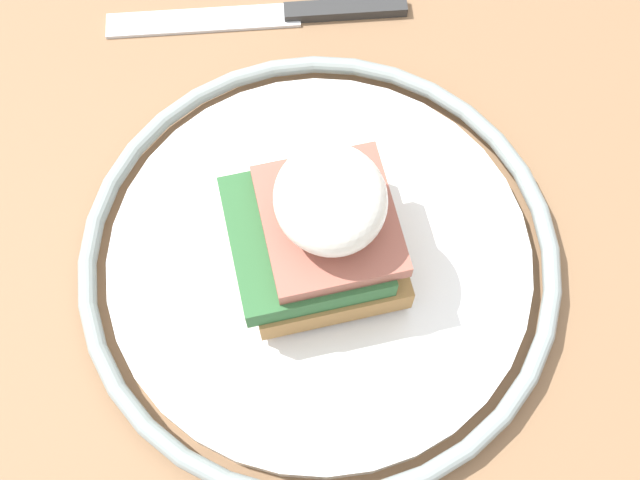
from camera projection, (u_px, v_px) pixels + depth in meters
The scene contains 5 objects.
ground_plane at pixel (315, 464), 1.16m from camera, with size 6.00×6.00×0.00m, color #B2ADA3.
dining_table at pixel (309, 334), 0.56m from camera, with size 0.98×0.76×0.78m.
plate at pixel (320, 260), 0.44m from camera, with size 0.26×0.26×0.02m.
sandwich at pixel (323, 229), 0.40m from camera, with size 0.08×0.08×0.08m.
knife at pixel (282, 14), 0.51m from camera, with size 0.04×0.19×0.01m.
Camera 1 is at (-0.16, 0.03, 1.19)m, focal length 45.00 mm.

